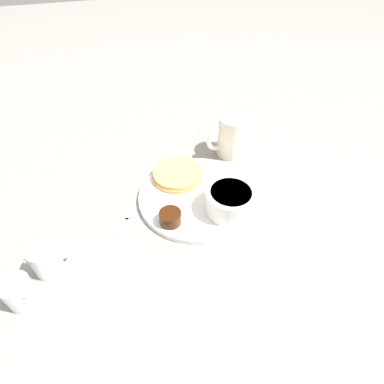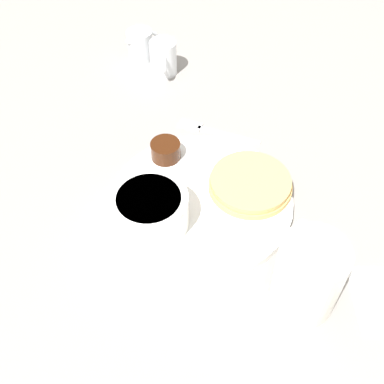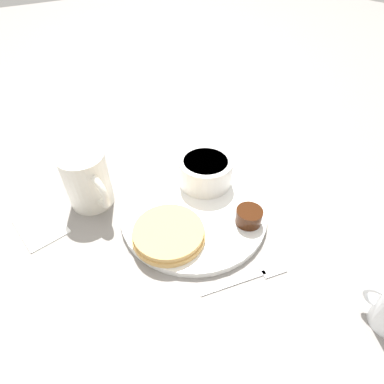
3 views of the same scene
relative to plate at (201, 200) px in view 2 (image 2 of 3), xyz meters
name	(u,v)px [view 2 (image 2 of 3)]	position (x,y,z in m)	size (l,w,h in m)	color
ground_plane	(201,203)	(0.00, 0.00, -0.01)	(4.00, 4.00, 0.00)	gray
plate	(201,200)	(0.00, 0.00, 0.00)	(0.26, 0.26, 0.01)	white
pancake_stack	(250,184)	(-0.03, 0.07, 0.01)	(0.12, 0.12, 0.02)	tan
bowl	(150,209)	(0.05, -0.06, 0.03)	(0.10, 0.10, 0.05)	white
syrup_cup	(166,150)	(-0.08, -0.06, 0.02)	(0.04, 0.04, 0.03)	#38190A
butter_ramekin	(136,211)	(0.05, -0.08, 0.02)	(0.05, 0.05, 0.04)	white
coffee_mug	(307,274)	(0.14, 0.13, 0.05)	(0.11, 0.08, 0.10)	silver
creamer_pitcher_near	(163,57)	(-0.31, -0.09, 0.03)	(0.07, 0.05, 0.06)	white
creamer_pitcher_far	(140,45)	(-0.35, -0.14, 0.02)	(0.05, 0.06, 0.06)	white
fork	(209,129)	(-0.15, 0.00, 0.00)	(0.05, 0.14, 0.00)	silver
napkin	(382,298)	(0.13, 0.23, 0.00)	(0.10, 0.08, 0.00)	white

